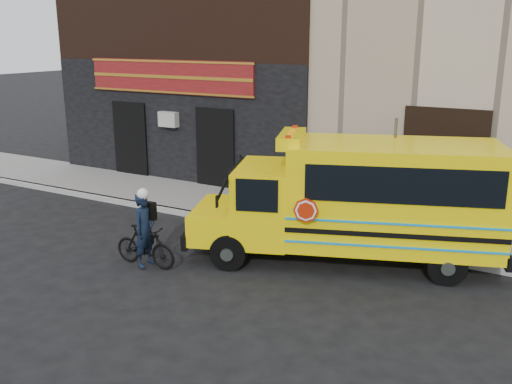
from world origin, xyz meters
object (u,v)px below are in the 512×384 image
object	(u,v)px
school_bus	(362,198)
sign_pole	(392,179)
bicycle	(145,246)
cyclist	(145,232)

from	to	relation	value
school_bus	sign_pole	world-z (taller)	sign_pole
bicycle	cyclist	world-z (taller)	cyclist
sign_pole	cyclist	world-z (taller)	sign_pole
school_bus	bicycle	world-z (taller)	school_bus
cyclist	sign_pole	bearing A→B (deg)	-49.29
bicycle	sign_pole	bearing A→B (deg)	-53.35
sign_pole	bicycle	bearing A→B (deg)	-141.11
bicycle	cyclist	bearing A→B (deg)	-131.83
sign_pole	bicycle	world-z (taller)	sign_pole
school_bus	cyclist	size ratio (longest dim) A/B	4.36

